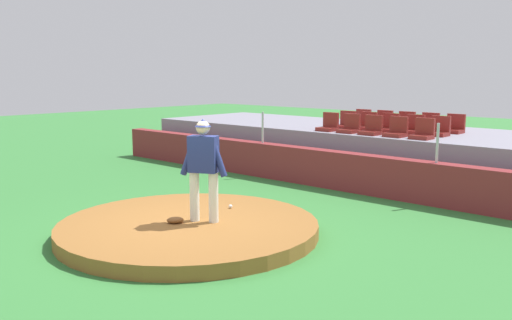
{
  "coord_description": "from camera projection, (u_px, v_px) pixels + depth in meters",
  "views": [
    {
      "loc": [
        7.3,
        -6.21,
        2.86
      ],
      "look_at": [
        0.0,
        1.78,
        1.14
      ],
      "focal_mm": 38.64,
      "sensor_mm": 36.0,
      "label": 1
    }
  ],
  "objects": [
    {
      "name": "fielding_glove",
      "position": [
        175.0,
        220.0,
        9.68
      ],
      "size": [
        0.34,
        0.36,
        0.11
      ],
      "primitive_type": "ellipsoid",
      "rotation": [
        0.0,
        0.0,
        4.09
      ],
      "color": "brown",
      "rests_on": "pitchers_mound"
    },
    {
      "name": "stadium_chair_9",
      "position": [
        439.0,
        130.0,
        13.88
      ],
      "size": [
        0.48,
        0.44,
        0.5
      ],
      "rotation": [
        0.0,
        0.0,
        3.14
      ],
      "color": "maroon",
      "rests_on": "bleacher_platform"
    },
    {
      "name": "stadium_chair_3",
      "position": [
        397.0,
        130.0,
        13.72
      ],
      "size": [
        0.48,
        0.44,
        0.5
      ],
      "rotation": [
        0.0,
        0.0,
        3.14
      ],
      "color": "maroon",
      "rests_on": "bleacher_platform"
    },
    {
      "name": "bleacher_platform",
      "position": [
        400.0,
        153.0,
        15.41
      ],
      "size": [
        16.11,
        4.14,
        1.28
      ],
      "primitive_type": "cube",
      "color": "gray",
      "rests_on": "ground_plane"
    },
    {
      "name": "fence_post_right",
      "position": [
        437.0,
        143.0,
        11.83
      ],
      "size": [
        0.06,
        0.06,
        0.86
      ],
      "primitive_type": "cylinder",
      "color": "silver",
      "rests_on": "brick_barrier"
    },
    {
      "name": "stadium_chair_0",
      "position": [
        329.0,
        125.0,
        15.1
      ],
      "size": [
        0.48,
        0.44,
        0.5
      ],
      "rotation": [
        0.0,
        0.0,
        3.14
      ],
      "color": "maroon",
      "rests_on": "bleacher_platform"
    },
    {
      "name": "stadium_chair_1",
      "position": [
        350.0,
        127.0,
        14.62
      ],
      "size": [
        0.48,
        0.44,
        0.5
      ],
      "rotation": [
        0.0,
        0.0,
        3.14
      ],
      "color": "maroon",
      "rests_on": "bleacher_platform"
    },
    {
      "name": "stadium_chair_13",
      "position": [
        429.0,
        125.0,
        15.0
      ],
      "size": [
        0.48,
        0.44,
        0.5
      ],
      "rotation": [
        0.0,
        0.0,
        3.14
      ],
      "color": "maroon",
      "rests_on": "bleacher_platform"
    },
    {
      "name": "stadium_chair_12",
      "position": [
        405.0,
        124.0,
        15.46
      ],
      "size": [
        0.48,
        0.44,
        0.5
      ],
      "rotation": [
        0.0,
        0.0,
        3.14
      ],
      "color": "maroon",
      "rests_on": "bleacher_platform"
    },
    {
      "name": "baseball",
      "position": [
        230.0,
        206.0,
        10.76
      ],
      "size": [
        0.07,
        0.07,
        0.07
      ],
      "primitive_type": "sphere",
      "color": "white",
      "rests_on": "pitchers_mound"
    },
    {
      "name": "stadium_chair_14",
      "position": [
        454.0,
        127.0,
        14.55
      ],
      "size": [
        0.48,
        0.44,
        0.5
      ],
      "rotation": [
        0.0,
        0.0,
        3.14
      ],
      "color": "maroon",
      "rests_on": "bleacher_platform"
    },
    {
      "name": "brick_barrier",
      "position": [
        347.0,
        171.0,
        13.48
      ],
      "size": [
        17.3,
        0.4,
        0.94
      ],
      "primitive_type": "cube",
      "color": "maroon",
      "rests_on": "ground_plane"
    },
    {
      "name": "fence_post_left",
      "position": [
        263.0,
        127.0,
        15.18
      ],
      "size": [
        0.06,
        0.06,
        0.86
      ],
      "primitive_type": "cylinder",
      "color": "silver",
      "rests_on": "brick_barrier"
    },
    {
      "name": "stadium_chair_5",
      "position": [
        346.0,
        123.0,
        15.73
      ],
      "size": [
        0.48,
        0.44,
        0.5
      ],
      "rotation": [
        0.0,
        0.0,
        3.14
      ],
      "color": "maroon",
      "rests_on": "bleacher_platform"
    },
    {
      "name": "pitchers_mound",
      "position": [
        189.0,
        228.0,
        9.82
      ],
      "size": [
        4.62,
        4.62,
        0.24
      ],
      "primitive_type": "cylinder",
      "color": "#905C2A",
      "rests_on": "ground_plane"
    },
    {
      "name": "stadium_chair_6",
      "position": [
        367.0,
        124.0,
        15.3
      ],
      "size": [
        0.48,
        0.44,
        0.5
      ],
      "rotation": [
        0.0,
        0.0,
        3.14
      ],
      "color": "maroon",
      "rests_on": "bleacher_platform"
    },
    {
      "name": "stadium_chair_10",
      "position": [
        362.0,
        121.0,
        16.41
      ],
      "size": [
        0.48,
        0.44,
        0.5
      ],
      "rotation": [
        0.0,
        0.0,
        3.14
      ],
      "color": "maroon",
      "rests_on": "bleacher_platform"
    },
    {
      "name": "stadium_chair_11",
      "position": [
        383.0,
        122.0,
        15.95
      ],
      "size": [
        0.48,
        0.44,
        0.5
      ],
      "rotation": [
        0.0,
        0.0,
        3.14
      ],
      "color": "maroon",
      "rests_on": "bleacher_platform"
    },
    {
      "name": "stadium_chair_8",
      "position": [
        414.0,
        128.0,
        14.36
      ],
      "size": [
        0.48,
        0.44,
        0.5
      ],
      "rotation": [
        0.0,
        0.0,
        3.14
      ],
      "color": "maroon",
      "rests_on": "bleacher_platform"
    },
    {
      "name": "stadium_chair_7",
      "position": [
        389.0,
        126.0,
        14.81
      ],
      "size": [
        0.48,
        0.44,
        0.5
      ],
      "rotation": [
        0.0,
        0.0,
        3.14
      ],
      "color": "maroon",
      "rests_on": "bleacher_platform"
    },
    {
      "name": "stadium_chair_4",
      "position": [
        423.0,
        132.0,
        13.25
      ],
      "size": [
        0.48,
        0.44,
        0.5
      ],
      "rotation": [
        0.0,
        0.0,
        3.14
      ],
      "color": "maroon",
      "rests_on": "bleacher_platform"
    },
    {
      "name": "ground_plane",
      "position": [
        189.0,
        234.0,
        9.84
      ],
      "size": [
        60.0,
        60.0,
        0.0
      ],
      "primitive_type": "plane",
      "color": "#347A36"
    },
    {
      "name": "pitcher",
      "position": [
        203.0,
        163.0,
        9.65
      ],
      "size": [
        0.83,
        0.5,
        1.83
      ],
      "rotation": [
        0.0,
        0.0,
        0.47
      ],
      "color": "white",
      "rests_on": "pitchers_mound"
    },
    {
      "name": "stadium_chair_2",
      "position": [
        372.0,
        129.0,
        14.16
      ],
      "size": [
        0.48,
        0.44,
        0.5
      ],
      "rotation": [
        0.0,
        0.0,
        3.14
      ],
      "color": "maroon",
      "rests_on": "bleacher_platform"
    }
  ]
}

